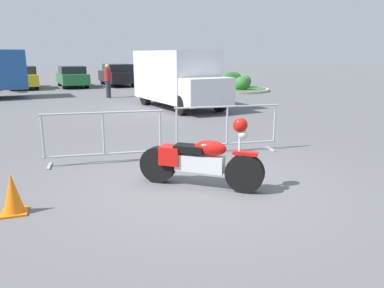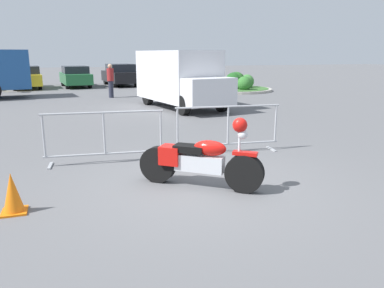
# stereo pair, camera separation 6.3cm
# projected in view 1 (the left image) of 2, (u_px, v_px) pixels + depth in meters

# --- Properties ---
(ground_plane) EXTENTS (120.00, 120.00, 0.00)m
(ground_plane) POSITION_uv_depth(u_px,v_px,m) (198.00, 185.00, 6.41)
(ground_plane) COLOR #5B5B5E
(motorcycle) EXTENTS (1.81, 1.46, 1.22)m
(motorcycle) POSITION_uv_depth(u_px,v_px,m) (200.00, 160.00, 6.23)
(motorcycle) COLOR black
(motorcycle) RESTS_ON ground
(crowd_barrier_near) EXTENTS (2.40, 0.66, 1.07)m
(crowd_barrier_near) POSITION_uv_depth(u_px,v_px,m) (104.00, 137.00, 7.55)
(crowd_barrier_near) COLOR #9EA0A5
(crowd_barrier_near) RESTS_ON ground
(crowd_barrier_far) EXTENTS (2.40, 0.66, 1.07)m
(crowd_barrier_far) POSITION_uv_depth(u_px,v_px,m) (227.00, 128.00, 8.41)
(crowd_barrier_far) COLOR #9EA0A5
(crowd_barrier_far) RESTS_ON ground
(delivery_van) EXTENTS (2.88, 5.28, 2.31)m
(delivery_van) POSITION_uv_depth(u_px,v_px,m) (178.00, 77.00, 15.36)
(delivery_van) COLOR silver
(delivery_van) RESTS_ON ground
(parked_car_yellow) EXTENTS (2.12, 4.33, 1.42)m
(parked_car_yellow) POSITION_uv_depth(u_px,v_px,m) (23.00, 77.00, 23.90)
(parked_car_yellow) COLOR yellow
(parked_car_yellow) RESTS_ON ground
(parked_car_green) EXTENTS (2.08, 4.24, 1.39)m
(parked_car_green) POSITION_uv_depth(u_px,v_px,m) (72.00, 76.00, 24.96)
(parked_car_green) COLOR #236B38
(parked_car_green) RESTS_ON ground
(parked_car_black) EXTENTS (2.24, 4.56, 1.49)m
(parked_car_black) POSITION_uv_depth(u_px,v_px,m) (117.00, 75.00, 26.07)
(parked_car_black) COLOR black
(parked_car_black) RESTS_ON ground
(pedestrian) EXTENTS (0.47, 0.47, 1.69)m
(pedestrian) POSITION_uv_depth(u_px,v_px,m) (108.00, 79.00, 18.86)
(pedestrian) COLOR #262838
(pedestrian) RESTS_ON ground
(planter_island) EXTENTS (4.76, 4.76, 1.12)m
(planter_island) POSITION_uv_depth(u_px,v_px,m) (233.00, 85.00, 22.64)
(planter_island) COLOR #ADA89E
(planter_island) RESTS_ON ground
(traffic_cone) EXTENTS (0.34, 0.34, 0.59)m
(traffic_cone) POSITION_uv_depth(u_px,v_px,m) (13.00, 194.00, 5.21)
(traffic_cone) COLOR orange
(traffic_cone) RESTS_ON ground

